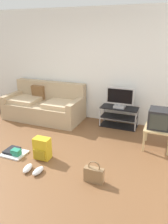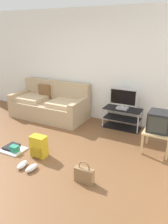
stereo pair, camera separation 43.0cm
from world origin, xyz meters
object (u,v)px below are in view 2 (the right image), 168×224
tv_stand (122,118)px  floor_tray (13,149)px  side_table (158,134)px  crt_tv (159,121)px  handbag (84,175)px  sneakers_pair (27,166)px  flat_tv (123,99)px  backpack (39,146)px  couch (50,105)px

tv_stand → floor_tray: tv_stand is taller
side_table → crt_tv: bearing=90.0°
crt_tv → tv_stand: bearing=141.4°
handbag → sneakers_pair: bearing=-172.1°
handbag → crt_tv: bearing=61.7°
flat_tv → side_table: 1.24m
floor_tray → crt_tv: bearing=27.5°
tv_stand → backpack: tv_stand is taller
handbag → floor_tray: handbag is taller
backpack → sneakers_pair: backpack is taller
couch → tv_stand: couch is taller
crt_tv → sneakers_pair: crt_tv is taller
side_table → floor_tray: (-2.43, -1.25, -0.32)m
side_table → handbag: 1.67m
tv_stand → handbag: size_ratio=2.43×
crt_tv → floor_tray: bearing=-152.5°
crt_tv → handbag: size_ratio=1.14×
couch → side_table: 2.93m
couch → floor_tray: bearing=-76.7°
crt_tv → floor_tray: 2.80m
couch → side_table: size_ratio=3.93×
couch → backpack: (1.00, -1.75, -0.14)m
backpack → floor_tray: bearing=-155.5°
crt_tv → handbag: 1.73m
flat_tv → side_table: bearing=-38.4°
backpack → floor_tray: backpack is taller
couch → sneakers_pair: couch is taller
tv_stand → handbag: bearing=-86.3°
couch → flat_tv: (1.93, 0.16, 0.38)m
crt_tv → sneakers_pair: bearing=-138.1°
tv_stand → sneakers_pair: tv_stand is taller
sneakers_pair → floor_tray: floor_tray is taller
tv_stand → floor_tray: 2.52m
flat_tv → floor_tray: 2.58m
sneakers_pair → side_table: bearing=41.6°
backpack → handbag: bearing=1.2°
tv_stand → flat_tv: 0.47m
flat_tv → floor_tray: size_ratio=1.49×
handbag → flat_tv: bearing=93.8°
sneakers_pair → tv_stand: bearing=70.0°
tv_stand → crt_tv: bearing=-38.6°
backpack → sneakers_pair: bearing=-63.9°
flat_tv → side_table: flat_tv is taller
flat_tv → crt_tv: bearing=-37.8°
tv_stand → flat_tv: size_ratio=1.37×
flat_tv → backpack: (-0.93, -1.91, -0.52)m
sneakers_pair → backpack: bearing=100.0°
crt_tv → sneakers_pair: size_ratio=1.21×
tv_stand → floor_tray: size_ratio=2.04×
flat_tv → tv_stand: bearing=90.0°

